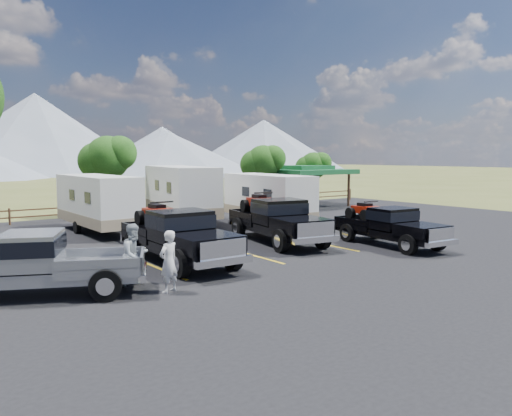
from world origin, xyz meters
TOP-DOWN VIEW (x-y plane):
  - ground at (0.00, 0.00)m, footprint 320.00×320.00m
  - asphalt_lot at (0.00, 3.00)m, footprint 44.00×34.00m
  - stall_lines at (0.00, 4.00)m, footprint 12.12×5.50m
  - tree_ne_a at (8.97, 17.01)m, footprint 3.11×2.92m
  - tree_ne_b at (14.98, 18.01)m, footprint 2.77×2.59m
  - tree_north at (-2.03, 19.02)m, footprint 3.46×3.24m
  - rail_fence at (2.00, 18.50)m, footprint 36.12×0.12m
  - pavilion at (13.00, 17.00)m, footprint 6.20×6.20m
  - rig_left at (-5.00, 3.81)m, footprint 2.42×6.56m
  - rig_center at (0.67, 5.06)m, footprint 3.28×6.89m
  - rig_right at (4.10, 1.48)m, footprint 2.43×5.78m
  - trailer_left at (-4.85, 12.79)m, footprint 2.28×8.39m
  - trailer_center at (0.42, 13.75)m, footprint 3.92×9.54m
  - trailer_right at (3.80, 9.72)m, footprint 2.78×8.31m
  - pickup_silver at (-10.21, 2.16)m, footprint 6.25×4.26m
  - person_a at (-7.10, 0.31)m, footprint 0.77×0.64m
  - person_b at (-7.58, 1.62)m, footprint 1.08×0.93m

SIDE VIEW (x-z plane):
  - ground at x=0.00m, z-range 0.00..0.00m
  - asphalt_lot at x=0.00m, z-range 0.00..0.04m
  - stall_lines at x=0.00m, z-range 0.04..0.05m
  - rail_fence at x=2.00m, z-range 0.11..1.11m
  - person_a at x=-7.10m, z-range 0.04..1.85m
  - rig_right at x=4.10m, z-range 0.01..1.88m
  - pickup_silver at x=-10.21m, z-range 0.08..1.88m
  - person_b at x=-7.58m, z-range 0.04..1.93m
  - rig_left at x=-5.00m, z-range 0.00..2.17m
  - rig_center at x=0.67m, z-range 0.00..2.21m
  - trailer_right at x=3.80m, z-range 0.11..2.98m
  - trailer_left at x=-4.85m, z-range 0.11..3.03m
  - trailer_center at x=0.42m, z-range 0.12..3.42m
  - pavilion at x=13.00m, z-range 1.18..4.40m
  - tree_ne_b at x=14.98m, z-range 0.99..5.26m
  - tree_ne_a at x=8.97m, z-range 1.10..5.86m
  - tree_north at x=-2.03m, z-range 1.21..6.46m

